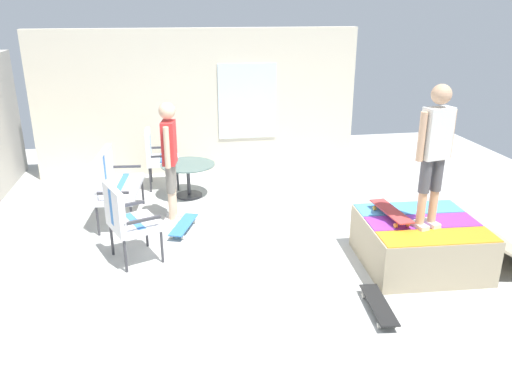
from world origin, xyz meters
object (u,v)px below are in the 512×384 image
at_px(skate_ramp, 422,243).
at_px(patio_chair_near_house, 156,153).
at_px(patio_table, 188,173).
at_px(person_watching, 170,153).
at_px(skateboard_by_bench, 184,225).
at_px(skateboard_spare, 379,305).
at_px(skateboard_on_ramp, 391,212).
at_px(person_skater, 435,147).
at_px(patio_bench, 112,181).
at_px(patio_chair_by_wall, 125,216).

relative_size(skate_ramp, patio_chair_near_house, 2.18).
relative_size(patio_table, person_watching, 0.50).
relative_size(patio_chair_near_house, person_watching, 0.57).
height_order(skateboard_by_bench, skateboard_spare, same).
xyz_separation_m(person_watching, skateboard_on_ramp, (-1.78, -2.65, -0.38)).
bearing_deg(patio_table, skate_ramp, -136.67).
bearing_deg(skateboard_on_ramp, skate_ramp, -112.74).
relative_size(patio_table, person_skater, 0.54).
relative_size(person_skater, skateboard_spare, 2.06).
distance_m(patio_bench, skateboard_spare, 4.29).
xyz_separation_m(patio_chair_by_wall, person_skater, (-0.85, -3.54, 0.96)).
bearing_deg(patio_chair_by_wall, skate_ramp, -101.13).
xyz_separation_m(skateboard_by_bench, skateboard_spare, (-2.43, -1.96, 0.00)).
bearing_deg(skateboard_by_bench, skate_ramp, -117.66).
distance_m(patio_chair_near_house, patio_table, 0.82).
distance_m(person_watching, person_skater, 3.65).
xyz_separation_m(patio_bench, patio_chair_near_house, (1.38, -0.63, -0.00)).
relative_size(skate_ramp, patio_chair_by_wall, 2.18).
bearing_deg(patio_chair_near_house, person_skater, -138.75).
bearing_deg(skateboard_spare, skateboard_on_ramp, -27.26).
bearing_deg(skateboard_spare, person_watching, 36.36).
height_order(patio_chair_by_wall, person_skater, person_skater).
bearing_deg(person_skater, patio_chair_near_house, 41.25).
xyz_separation_m(patio_bench, patio_chair_by_wall, (-1.42, -0.29, -0.00)).
height_order(patio_chair_near_house, patio_table, patio_chair_near_house).
bearing_deg(person_skater, skateboard_spare, 132.08).
xyz_separation_m(skate_ramp, patio_chair_by_wall, (0.71, 3.61, 0.32)).
relative_size(skate_ramp, person_skater, 1.33).
xyz_separation_m(patio_chair_by_wall, patio_table, (2.20, -0.86, -0.21)).
bearing_deg(patio_chair_by_wall, person_watching, -25.45).
height_order(skate_ramp, person_skater, person_skater).
height_order(skate_ramp, person_watching, person_watching).
distance_m(person_watching, skateboard_spare, 3.67).
height_order(patio_chair_by_wall, skateboard_on_ramp, patio_chair_by_wall).
distance_m(skate_ramp, skateboard_on_ramp, 0.56).
distance_m(skate_ramp, skateboard_by_bench, 3.27).
bearing_deg(patio_chair_by_wall, skateboard_by_bench, -41.90).
bearing_deg(skate_ramp, patio_chair_near_house, 43.06).
bearing_deg(patio_chair_near_house, patio_bench, 155.46).
bearing_deg(patio_chair_by_wall, patio_chair_near_house, -6.93).
relative_size(patio_bench, patio_chair_by_wall, 1.27).
distance_m(skateboard_by_bench, skateboard_on_ramp, 2.92).
xyz_separation_m(patio_table, person_watching, (-0.98, 0.28, 0.65)).
height_order(patio_chair_near_house, person_skater, person_skater).
distance_m(skate_ramp, person_skater, 1.28).
bearing_deg(patio_chair_near_house, skate_ramp, -136.94).
relative_size(patio_chair_by_wall, skateboard_by_bench, 1.24).
xyz_separation_m(patio_table, skateboard_spare, (-3.83, -1.82, -0.32)).
height_order(person_watching, person_skater, person_skater).
xyz_separation_m(person_skater, skateboard_by_bench, (1.66, 2.82, -1.48)).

